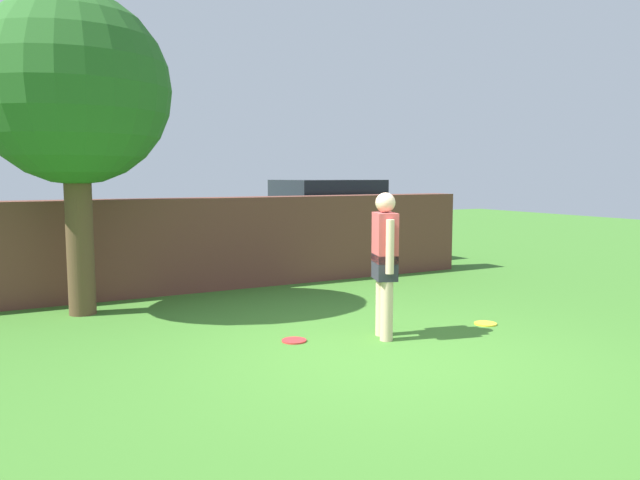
% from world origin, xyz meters
% --- Properties ---
extents(ground_plane, '(40.00, 40.00, 0.00)m').
position_xyz_m(ground_plane, '(0.00, 0.00, 0.00)').
color(ground_plane, '#3D7528').
extents(brick_wall, '(11.67, 0.50, 1.46)m').
position_xyz_m(brick_wall, '(-1.50, 4.25, 0.73)').
color(brick_wall, brown).
rests_on(brick_wall, ground).
extents(tree, '(2.42, 2.42, 4.10)m').
position_xyz_m(tree, '(-2.44, 3.34, 2.86)').
color(tree, brown).
rests_on(tree, ground).
extents(person, '(0.33, 0.51, 1.62)m').
position_xyz_m(person, '(0.39, 0.51, 0.90)').
color(person, beige).
rests_on(person, ground).
extents(car, '(4.30, 2.14, 1.72)m').
position_xyz_m(car, '(2.65, 5.92, 0.86)').
color(car, '#0C4C2D').
rests_on(car, ground).
extents(frisbee_red, '(0.27, 0.27, 0.02)m').
position_xyz_m(frisbee_red, '(-0.56, 0.85, 0.01)').
color(frisbee_red, red).
rests_on(frisbee_red, ground).
extents(frisbee_yellow, '(0.27, 0.27, 0.02)m').
position_xyz_m(frisbee_yellow, '(1.82, 0.43, 0.01)').
color(frisbee_yellow, yellow).
rests_on(frisbee_yellow, ground).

